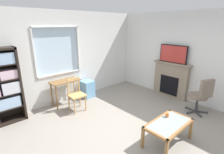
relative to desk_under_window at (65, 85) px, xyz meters
The scene contains 11 objects.
ground 2.28m from the desk_under_window, 79.62° to the right, with size 6.04×6.03×0.02m, color gray.
wall_back_with_window 0.91m from the desk_under_window, 38.33° to the left, with size 5.04×0.15×2.69m.
wall_right 3.75m from the desk_under_window, 36.02° to the right, with size 0.12×5.23×2.69m, color silver.
desk_under_window is the anchor object (origin of this frame).
wooden_chair 0.53m from the desk_under_window, 84.94° to the right, with size 0.43×0.41×0.90m.
plastic_drawer_unit 0.86m from the desk_under_window, ahead, with size 0.35×0.40×0.54m, color #72ADDB.
fireplace 3.33m from the desk_under_window, 32.21° to the right, with size 0.26×1.22×1.15m.
tv 3.42m from the desk_under_window, 32.37° to the right, with size 0.06×0.88×0.55m.
office_chair 3.73m from the desk_under_window, 51.32° to the right, with size 0.58×0.62×1.00m.
coffee_table 3.04m from the desk_under_window, 77.51° to the right, with size 1.01×0.56×0.46m.
sippy_cup 2.94m from the desk_under_window, 73.54° to the right, with size 0.07×0.07×0.09m, color orange.
Camera 1 is at (-2.53, -2.19, 2.31)m, focal length 27.22 mm.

